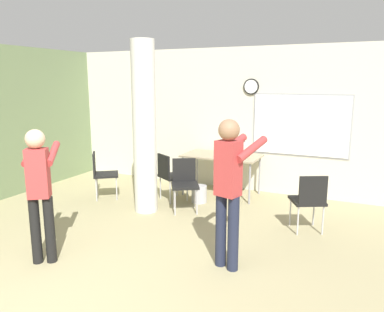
# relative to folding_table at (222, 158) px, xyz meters

# --- Properties ---
(wall_back) EXTENTS (8.00, 0.15, 2.80)m
(wall_back) POSITION_rel_folding_table_xyz_m (-0.09, 0.58, 0.68)
(wall_back) COLOR beige
(wall_back) RESTS_ON ground_plane
(support_pillar) EXTENTS (0.38, 0.38, 2.80)m
(support_pillar) POSITION_rel_folding_table_xyz_m (-0.83, -1.39, 0.68)
(support_pillar) COLOR silver
(support_pillar) RESTS_ON ground_plane
(folding_table) EXTENTS (1.44, 0.79, 0.78)m
(folding_table) POSITION_rel_folding_table_xyz_m (0.00, 0.00, 0.00)
(folding_table) COLOR tan
(folding_table) RESTS_ON ground_plane
(bottle_on_table) EXTENTS (0.06, 0.06, 0.29)m
(bottle_on_table) POSITION_rel_folding_table_xyz_m (0.08, -0.18, 0.17)
(bottle_on_table) COLOR #4C3319
(bottle_on_table) RESTS_ON folding_table
(waste_bin) EXTENTS (0.27, 0.27, 0.31)m
(waste_bin) POSITION_rel_folding_table_xyz_m (-0.19, -0.61, -0.57)
(waste_bin) COLOR #B2B2B7
(waste_bin) RESTS_ON ground_plane
(chair_near_pillar) EXTENTS (0.62, 0.62, 0.87)m
(chair_near_pillar) POSITION_rel_folding_table_xyz_m (-1.92, -1.15, -0.21)
(chair_near_pillar) COLOR black
(chair_near_pillar) RESTS_ON ground_plane
(chair_table_left) EXTENTS (0.61, 0.61, 0.87)m
(chair_table_left) POSITION_rel_folding_table_xyz_m (-0.71, -0.75, -0.21)
(chair_table_left) COLOR black
(chair_table_left) RESTS_ON ground_plane
(chair_mid_room) EXTENTS (0.59, 0.59, 0.87)m
(chair_mid_room) POSITION_rel_folding_table_xyz_m (1.78, -1.20, -0.21)
(chair_mid_room) COLOR black
(chair_mid_room) RESTS_ON ground_plane
(chair_table_front) EXTENTS (0.60, 0.60, 0.87)m
(chair_table_front) POSITION_rel_folding_table_xyz_m (-0.25, -1.10, -0.21)
(chair_table_front) COLOR black
(chair_table_front) RESTS_ON ground_plane
(person_playing_side) EXTENTS (0.52, 0.72, 1.75)m
(person_playing_side) POSITION_rel_folding_table_xyz_m (1.08, -2.66, 0.31)
(person_playing_side) COLOR #1E2338
(person_playing_side) RESTS_ON ground_plane
(person_playing_front) EXTENTS (0.57, 0.65, 1.62)m
(person_playing_front) POSITION_rel_folding_table_xyz_m (-0.98, -3.47, 0.23)
(person_playing_front) COLOR black
(person_playing_front) RESTS_ON ground_plane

